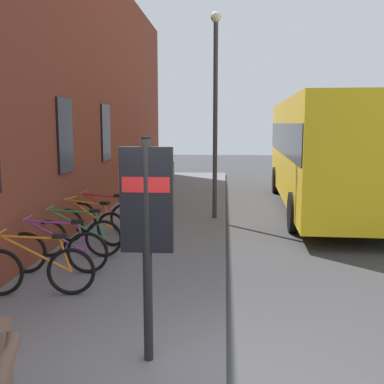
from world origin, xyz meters
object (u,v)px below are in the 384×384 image
object	(u,v)px
bicycle_by_door	(77,237)
bicycle_leaning_wall	(36,270)
city_bus	(324,148)
street_lamp	(215,99)
transit_info_sign	(147,215)
bicycle_under_window	(104,217)
bicycle_end_of_row	(91,226)
pedestrian_near_bus	(130,187)
bicycle_far_end	(57,251)
pedestrian_by_facade	(169,177)

from	to	relation	value
bicycle_by_door	bicycle_leaning_wall	bearing A→B (deg)	-178.93
city_bus	street_lamp	distance (m)	4.22
transit_info_sign	street_lamp	size ratio (longest dim) A/B	0.45
bicycle_under_window	transit_info_sign	distance (m)	6.27
bicycle_end_of_row	pedestrian_near_bus	size ratio (longest dim) A/B	1.00
transit_info_sign	bicycle_leaning_wall	bearing A→B (deg)	47.72
bicycle_far_end	pedestrian_near_bus	bearing A→B (deg)	-10.26
bicycle_leaning_wall	transit_info_sign	bearing A→B (deg)	-132.28
bicycle_far_end	city_bus	distance (m)	9.41
transit_info_sign	city_bus	bearing A→B (deg)	-20.88
city_bus	bicycle_by_door	bearing A→B (deg)	136.74
bicycle_leaning_wall	bicycle_far_end	distance (m)	1.05
bicycle_leaning_wall	pedestrian_near_bus	distance (m)	4.44
city_bus	pedestrian_by_facade	world-z (taller)	city_bus
bicycle_under_window	pedestrian_near_bus	distance (m)	0.92
bicycle_end_of_row	bicycle_leaning_wall	bearing A→B (deg)	-178.98
street_lamp	bicycle_by_door	bearing A→B (deg)	147.37
bicycle_under_window	transit_info_sign	xyz separation A→B (m)	(-5.82, -1.99, 1.21)
bicycle_by_door	pedestrian_near_bus	size ratio (longest dim) A/B	1.04
bicycle_leaning_wall	pedestrian_by_facade	distance (m)	6.54
street_lamp	bicycle_end_of_row	bearing A→B (deg)	139.35
bicycle_far_end	pedestrian_by_facade	bearing A→B (deg)	-13.55
bicycle_by_door	bicycle_under_window	world-z (taller)	same
bicycle_leaning_wall	transit_info_sign	distance (m)	2.92
transit_info_sign	pedestrian_by_facade	size ratio (longest dim) A/B	1.39
bicycle_under_window	bicycle_by_door	bearing A→B (deg)	179.53
bicycle_by_door	pedestrian_by_facade	bearing A→B (deg)	-16.30
bicycle_leaning_wall	street_lamp	bearing A→B (deg)	-22.56
bicycle_by_door	transit_info_sign	xyz separation A→B (m)	(-3.85, -2.01, 1.21)
transit_info_sign	city_bus	xyz separation A→B (m)	(10.06, -3.84, 0.20)
bicycle_by_door	bicycle_end_of_row	distance (m)	0.99
bicycle_end_of_row	pedestrian_by_facade	bearing A→B (deg)	-21.01
bicycle_far_end	bicycle_end_of_row	xyz separation A→B (m)	(2.00, -0.00, 0.00)
bicycle_far_end	bicycle_under_window	world-z (taller)	same
city_bus	bicycle_under_window	bearing A→B (deg)	126.05
street_lamp	pedestrian_near_bus	bearing A→B (deg)	130.53
bicycle_leaning_wall	pedestrian_near_bus	world-z (taller)	pedestrian_near_bus
bicycle_leaning_wall	bicycle_far_end	world-z (taller)	same
bicycle_by_door	transit_info_sign	distance (m)	4.51
bicycle_under_window	street_lamp	bearing A→B (deg)	-51.57
bicycle_end_of_row	pedestrian_near_bus	bearing A→B (deg)	-24.53
bicycle_under_window	pedestrian_by_facade	world-z (taller)	pedestrian_by_facade
transit_info_sign	city_bus	world-z (taller)	city_bus
city_bus	bicycle_far_end	bearing A→B (deg)	140.90
bicycle_by_door	street_lamp	bearing A→B (deg)	-32.63
bicycle_far_end	bicycle_under_window	distance (m)	2.98
bicycle_far_end	bicycle_end_of_row	distance (m)	2.00
bicycle_by_door	bicycle_under_window	bearing A→B (deg)	-0.47
transit_info_sign	pedestrian_near_bus	bearing A→B (deg)	13.10
bicycle_under_window	pedestrian_by_facade	distance (m)	2.75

